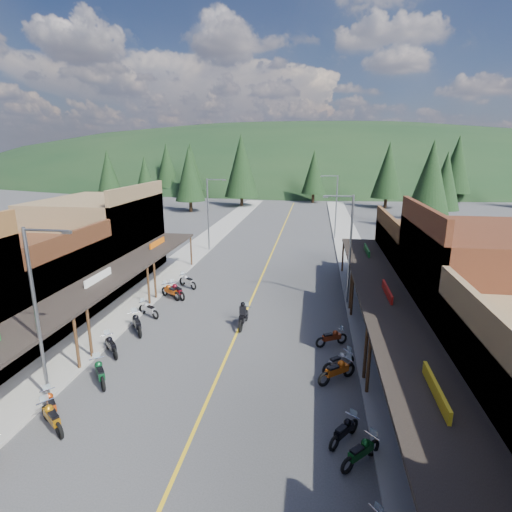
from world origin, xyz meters
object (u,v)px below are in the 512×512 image
at_px(streetlight_3, 335,204).
at_px(pine_1, 191,167).
at_px(pine_0, 108,171).
at_px(rider_on_bike, 243,316).
at_px(pedestrian_east_b, 354,266).
at_px(streetlight_2, 348,245).
at_px(bike_west_12, 188,281).
at_px(shop_east_2, 485,293).
at_px(pine_4, 388,170).
at_px(shop_east_3, 433,262).
at_px(bike_east_4, 361,451).
at_px(pine_2, 241,166).
at_px(pine_8, 146,183).
at_px(pine_10, 189,174).
at_px(bike_east_5, 344,430).
at_px(pine_11, 431,178).
at_px(shop_west_3, 101,239).
at_px(bike_east_7, 339,361).
at_px(bike_east_6, 337,370).
at_px(bike_west_4, 52,416).
at_px(pine_3, 314,172).
at_px(shop_west_2, 27,285).
at_px(pine_7, 167,165).
at_px(bike_west_10, 170,291).
at_px(bike_west_6, 100,371).
at_px(streetlight_0, 39,309).
at_px(bike_west_7, 111,345).
at_px(bike_west_5, 51,403).
at_px(streetlight_1, 209,211).
at_px(bike_east_8, 332,337).
at_px(bike_west_9, 149,309).
at_px(pine_9, 445,181).
at_px(bike_west_8, 137,323).
at_px(pedestrian_east_a, 401,383).
at_px(bike_west_11, 177,290).
at_px(pine_5, 457,164).

bearing_deg(streetlight_3, pine_1, 127.73).
bearing_deg(pine_0, pine_1, 26.57).
distance_m(rider_on_bike, pedestrian_east_b, 13.69).
distance_m(streetlight_2, bike_west_12, 13.26).
distance_m(shop_east_2, pine_4, 58.57).
height_order(shop_east_3, pine_4, pine_4).
relative_size(bike_east_4, rider_on_bike, 0.84).
bearing_deg(pine_2, bike_east_4, -75.95).
bearing_deg(pine_8, pine_10, 68.20).
bearing_deg(bike_east_5, pine_8, 157.16).
xyz_separation_m(pine_10, pine_11, (38.00, -12.00, 0.40)).
xyz_separation_m(shop_west_3, bike_east_7, (19.79, -12.83, -2.93)).
distance_m(bike_west_12, bike_east_6, 16.77).
xyz_separation_m(bike_west_4, bike_east_6, (11.57, 5.22, 0.04)).
relative_size(pine_2, pine_3, 1.27).
relative_size(shop_west_2, pine_7, 0.87).
height_order(pine_2, bike_west_10, pine_2).
bearing_deg(bike_west_6, streetlight_0, -168.86).
relative_size(pine_10, bike_west_7, 5.66).
relative_size(streetlight_2, bike_west_5, 4.24).
height_order(pine_11, bike_east_6, pine_11).
xyz_separation_m(streetlight_1, pine_2, (-3.05, 36.00, 3.53)).
height_order(shop_west_3, bike_east_8, shop_west_3).
height_order(bike_west_9, pedestrian_east_b, pedestrian_east_b).
xyz_separation_m(shop_west_2, bike_east_7, (19.76, -3.23, -1.95)).
xyz_separation_m(streetlight_0, bike_west_6, (1.44, 1.67, -3.84)).
bearing_deg(pine_2, shop_east_3, -63.04).
distance_m(pine_8, bike_west_12, 34.87).
height_order(streetlight_1, pine_0, pine_0).
height_order(pine_8, pine_9, pine_9).
relative_size(pine_10, rider_on_bike, 4.90).
bearing_deg(streetlight_1, pine_1, 109.55).
bearing_deg(streetlight_3, bike_west_9, -116.87).
height_order(shop_east_3, pine_1, pine_1).
relative_size(shop_west_2, bike_west_6, 4.98).
relative_size(bike_west_8, bike_east_8, 1.17).
bearing_deg(bike_east_6, pine_2, 155.61).
xyz_separation_m(pine_8, pedestrian_east_a, (30.56, -43.94, -4.92)).
relative_size(pine_0, bike_west_11, 4.86).
bearing_deg(bike_west_7, bike_east_6, -47.75).
relative_size(bike_west_4, bike_east_4, 1.07).
relative_size(bike_west_9, bike_east_7, 0.98).
bearing_deg(pine_7, pine_4, -17.74).
bearing_deg(pine_11, pine_3, 119.74).
bearing_deg(pine_5, shop_east_2, -106.04).
bearing_deg(rider_on_bike, streetlight_1, 113.17).
height_order(pine_0, bike_east_8, pine_0).
bearing_deg(bike_east_6, bike_east_4, -32.60).
height_order(rider_on_bike, pedestrian_east_a, pedestrian_east_a).
bearing_deg(pine_9, bike_west_5, -120.36).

